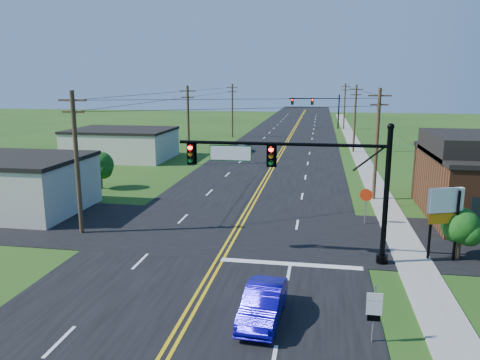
% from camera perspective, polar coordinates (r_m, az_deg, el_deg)
% --- Properties ---
extents(ground, '(260.00, 260.00, 0.00)m').
position_cam_1_polar(ground, '(19.74, -7.48, -17.09)').
color(ground, '#1B3F12').
rests_on(ground, ground).
extents(road_main, '(16.00, 220.00, 0.04)m').
position_cam_1_polar(road_main, '(67.31, 5.15, 3.86)').
color(road_main, black).
rests_on(road_main, ground).
extents(road_cross, '(70.00, 10.00, 0.04)m').
position_cam_1_polar(road_cross, '(30.45, -0.80, -6.23)').
color(road_cross, black).
rests_on(road_cross, ground).
extents(sidewalk, '(2.00, 160.00, 0.08)m').
position_cam_1_polar(sidewalk, '(57.45, 14.81, 2.11)').
color(sidewalk, gray).
rests_on(sidewalk, ground).
extents(signal_mast_main, '(11.30, 0.60, 7.48)m').
position_cam_1_polar(signal_mast_main, '(24.91, 7.33, 0.78)').
color(signal_mast_main, black).
rests_on(signal_mast_main, ground).
extents(signal_mast_far, '(10.98, 0.60, 7.48)m').
position_cam_1_polar(signal_mast_far, '(96.55, 9.35, 8.93)').
color(signal_mast_far, black).
rests_on(signal_mast_far, ground).
extents(cream_bldg_near, '(10.20, 8.20, 4.10)m').
position_cam_1_polar(cream_bldg_near, '(38.47, -25.95, -0.45)').
color(cream_bldg_near, silver).
rests_on(cream_bldg_near, ground).
extents(cream_bldg_far, '(12.20, 9.20, 3.70)m').
position_cam_1_polar(cream_bldg_far, '(60.10, -14.23, 4.32)').
color(cream_bldg_far, silver).
rests_on(cream_bldg_far, ground).
extents(utility_pole_left_a, '(1.80, 0.28, 9.00)m').
position_cam_1_polar(utility_pole_left_a, '(30.68, -19.28, 2.27)').
color(utility_pole_left_a, '#362918').
rests_on(utility_pole_left_a, ground).
extents(utility_pole_left_b, '(1.80, 0.28, 9.00)m').
position_cam_1_polar(utility_pole_left_b, '(53.73, -6.33, 6.81)').
color(utility_pole_left_b, '#362918').
rests_on(utility_pole_left_b, ground).
extents(utility_pole_left_c, '(1.80, 0.28, 9.00)m').
position_cam_1_polar(utility_pole_left_c, '(79.95, -0.94, 8.59)').
color(utility_pole_left_c, '#362918').
rests_on(utility_pole_left_c, ground).
extents(utility_pole_right_a, '(1.80, 0.28, 9.00)m').
position_cam_1_polar(utility_pole_right_a, '(38.98, 16.34, 4.42)').
color(utility_pole_right_a, '#362918').
rests_on(utility_pole_right_a, ground).
extents(utility_pole_right_b, '(1.80, 0.28, 9.00)m').
position_cam_1_polar(utility_pole_right_b, '(64.75, 13.83, 7.42)').
color(utility_pole_right_b, '#362918').
rests_on(utility_pole_right_b, ground).
extents(utility_pole_right_c, '(1.80, 0.28, 9.00)m').
position_cam_1_polar(utility_pole_right_c, '(94.65, 12.62, 8.84)').
color(utility_pole_right_c, '#362918').
rests_on(utility_pole_right_c, ground).
extents(tree_right_back, '(3.00, 3.00, 4.10)m').
position_cam_1_polar(tree_right_back, '(44.29, 23.60, 1.98)').
color(tree_right_back, '#362918').
rests_on(tree_right_back, ground).
extents(shrub_corner, '(2.00, 2.00, 2.86)m').
position_cam_1_polar(shrub_corner, '(28.12, 25.30, -5.09)').
color(shrub_corner, '#362918').
rests_on(shrub_corner, ground).
extents(tree_left, '(2.40, 2.40, 3.37)m').
position_cam_1_polar(tree_left, '(43.64, -16.68, 1.77)').
color(tree_left, '#362918').
rests_on(tree_left, ground).
extents(blue_car, '(1.72, 4.30, 1.39)m').
position_cam_1_polar(blue_car, '(19.61, 2.82, -14.90)').
color(blue_car, '#1107A2').
rests_on(blue_car, ground).
extents(distant_car, '(1.76, 3.93, 1.31)m').
position_cam_1_polar(distant_car, '(63.84, 0.39, 4.03)').
color(distant_car, silver).
rests_on(distant_car, ground).
extents(route_sign, '(0.58, 0.09, 2.30)m').
position_cam_1_polar(route_sign, '(18.48, 16.03, -14.92)').
color(route_sign, slate).
rests_on(route_sign, ground).
extents(stop_sign, '(0.87, 0.27, 2.50)m').
position_cam_1_polar(stop_sign, '(32.50, 15.10, -2.20)').
color(stop_sign, slate).
rests_on(stop_sign, ground).
extents(pylon_sign, '(1.93, 0.94, 4.03)m').
position_cam_1_polar(pylon_sign, '(27.10, 23.72, -3.16)').
color(pylon_sign, black).
rests_on(pylon_sign, ground).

